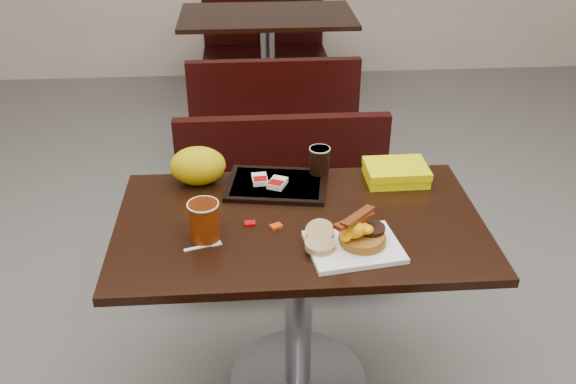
{
  "coord_description": "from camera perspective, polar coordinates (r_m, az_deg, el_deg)",
  "views": [
    {
      "loc": [
        -0.16,
        -1.69,
        1.86
      ],
      "look_at": [
        -0.03,
        0.07,
        0.82
      ],
      "focal_mm": 38.69,
      "sensor_mm": 36.0,
      "label": 1
    }
  ],
  "objects": [
    {
      "name": "table_near",
      "position": [
        2.26,
        0.98,
        -10.63
      ],
      "size": [
        1.2,
        0.7,
        0.75
      ],
      "primitive_type": null,
      "color": "black",
      "rests_on": "floor"
    },
    {
      "name": "knife",
      "position": [
        2.02,
        7.29,
        -3.14
      ],
      "size": [
        0.03,
        0.17,
        0.0
      ],
      "primitive_type": "cube",
      "rotation": [
        0.0,
        0.0,
        -1.65
      ],
      "color": "white",
      "rests_on": "table_near"
    },
    {
      "name": "condiment_ketchup",
      "position": [
        2.01,
        -3.52,
        -2.89
      ],
      "size": [
        0.04,
        0.03,
        0.01
      ],
      "primitive_type": "cube",
      "rotation": [
        0.0,
        0.0,
        0.04
      ],
      "color": "#8C0504",
      "rests_on": "table_near"
    },
    {
      "name": "hashbrown_sleeve_left",
      "position": [
        2.22,
        -2.61,
        1.18
      ],
      "size": [
        0.06,
        0.08,
        0.02
      ],
      "primitive_type": "cube",
      "rotation": [
        0.0,
        0.0,
        0.09
      ],
      "color": "silver",
      "rests_on": "tray"
    },
    {
      "name": "floor",
      "position": [
        2.52,
        0.91,
        -17.06
      ],
      "size": [
        6.0,
        7.0,
        0.01
      ],
      "primitive_type": "cube",
      "color": "slate",
      "rests_on": "ground"
    },
    {
      "name": "bench_near_n",
      "position": [
        2.83,
        -0.22,
        -1.51
      ],
      "size": [
        1.0,
        0.46,
        0.72
      ],
      "primitive_type": null,
      "color": "black",
      "rests_on": "floor"
    },
    {
      "name": "hashbrown_sleeve_right",
      "position": [
        2.19,
        -0.98,
        0.83
      ],
      "size": [
        0.08,
        0.09,
        0.02
      ],
      "primitive_type": "cube",
      "rotation": [
        0.0,
        0.0,
        -0.43
      ],
      "color": "silver",
      "rests_on": "tray"
    },
    {
      "name": "tray",
      "position": [
        2.22,
        -1.07,
        0.67
      ],
      "size": [
        0.38,
        0.3,
        0.02
      ],
      "primitive_type": "cube",
      "rotation": [
        0.0,
        0.0,
        -0.15
      ],
      "color": "black",
      "rests_on": "table_near"
    },
    {
      "name": "paper_bag",
      "position": [
        2.24,
        -8.29,
        2.41
      ],
      "size": [
        0.21,
        0.16,
        0.14
      ],
      "primitive_type": "ellipsoid",
      "rotation": [
        0.0,
        0.0,
        0.09
      ],
      "color": "#D29D07",
      "rests_on": "table_near"
    },
    {
      "name": "bacon_strips",
      "position": [
        1.85,
        6.11,
        -2.54
      ],
      "size": [
        0.17,
        0.16,
        0.01
      ],
      "primitive_type": null,
      "rotation": [
        0.0,
        0.0,
        0.72
      ],
      "color": "#480E05",
      "rests_on": "scrambled_eggs"
    },
    {
      "name": "scrambled_eggs",
      "position": [
        1.86,
        6.25,
        -3.6
      ],
      "size": [
        0.12,
        0.11,
        0.05
      ],
      "primitive_type": "ellipsoid",
      "rotation": [
        0.0,
        0.0,
        -0.31
      ],
      "color": "#FBB605",
      "rests_on": "pancake_stack"
    },
    {
      "name": "bench_far_s",
      "position": [
        3.9,
        -1.42,
        7.88
      ],
      "size": [
        1.0,
        0.46,
        0.72
      ],
      "primitive_type": null,
      "color": "black",
      "rests_on": "floor"
    },
    {
      "name": "table_far",
      "position": [
        4.55,
        -1.86,
        11.45
      ],
      "size": [
        1.2,
        0.7,
        0.75
      ],
      "primitive_type": null,
      "color": "black",
      "rests_on": "floor"
    },
    {
      "name": "bench_far_n",
      "position": [
        5.22,
        -2.19,
        13.8
      ],
      "size": [
        1.0,
        0.46,
        0.72
      ],
      "primitive_type": null,
      "color": "black",
      "rests_on": "floor"
    },
    {
      "name": "muffin_bottom",
      "position": [
        1.87,
        2.95,
        -4.9
      ],
      "size": [
        0.1,
        0.1,
        0.02
      ],
      "primitive_type": "cylinder",
      "rotation": [
        0.0,
        0.0,
        -0.04
      ],
      "color": "tan",
      "rests_on": "platter"
    },
    {
      "name": "pancake_stack",
      "position": [
        1.91,
        6.88,
        -4.22
      ],
      "size": [
        0.18,
        0.18,
        0.03
      ],
      "primitive_type": "cylinder",
      "rotation": [
        0.0,
        0.0,
        0.33
      ],
      "color": "brown",
      "rests_on": "platter"
    },
    {
      "name": "fork",
      "position": [
        1.92,
        -8.31,
        -5.07
      ],
      "size": [
        0.12,
        0.06,
        0.0
      ],
      "primitive_type": null,
      "rotation": [
        0.0,
        0.0,
        0.3
      ],
      "color": "white",
      "rests_on": "table_near"
    },
    {
      "name": "coffee_cup_near",
      "position": [
        1.93,
        -7.71,
        -2.7
      ],
      "size": [
        0.12,
        0.12,
        0.13
      ],
      "primitive_type": "cylinder",
      "rotation": [
        0.0,
        0.0,
        0.37
      ],
      "color": "#9C2C05",
      "rests_on": "table_near"
    },
    {
      "name": "muffin_top",
      "position": [
        1.91,
        2.94,
        -3.69
      ],
      "size": [
        0.11,
        0.11,
        0.05
      ],
      "primitive_type": "cylinder",
      "rotation": [
        0.38,
        0.0,
        -0.27
      ],
      "color": "tan",
      "rests_on": "platter"
    },
    {
      "name": "coffee_cup_far",
      "position": [
        2.26,
        2.91,
        2.92
      ],
      "size": [
        0.09,
        0.09,
        0.1
      ],
      "primitive_type": "cylinder",
      "rotation": [
        0.0,
        0.0,
        0.35
      ],
      "color": "black",
      "rests_on": "tray"
    },
    {
      "name": "sausage_patty",
      "position": [
        1.92,
        7.68,
        -3.33
      ],
      "size": [
        0.1,
        0.1,
        0.01
      ],
      "primitive_type": "cylinder",
      "rotation": [
        0.0,
        0.0,
        -0.19
      ],
      "color": "black",
      "rests_on": "pancake_stack"
    },
    {
      "name": "clamshell",
      "position": [
        2.28,
        9.89,
        1.77
      ],
      "size": [
        0.22,
        0.17,
        0.06
      ],
      "primitive_type": "cube",
      "rotation": [
        0.0,
        0.0,
        0.02
      ],
      "color": "#E3D703",
      "rests_on": "table_near"
    },
    {
      "name": "platter",
      "position": [
        1.91,
        6.07,
        -5.03
      ],
      "size": [
        0.31,
        0.25,
        0.02
      ],
      "primitive_type": "cube",
      "rotation": [
        0.0,
        0.0,
        0.15
      ],
      "color": "white",
      "rests_on": "table_near"
    },
    {
      "name": "condiment_syrup",
      "position": [
        2.0,
        -1.09,
        -3.17
      ],
      "size": [
        0.05,
        0.04,
        0.01
      ],
      "primitive_type": "cube",
      "rotation": [
        0.0,
        0.0,
        0.47
      ],
      "color": "#C03608",
      "rests_on": "table_near"
    }
  ]
}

